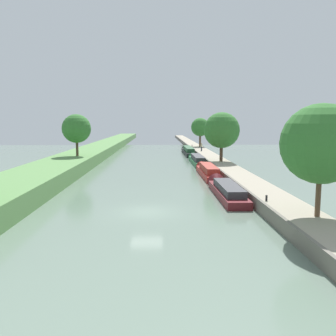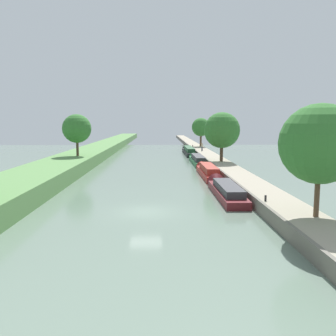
{
  "view_description": "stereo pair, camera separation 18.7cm",
  "coord_description": "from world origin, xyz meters",
  "px_view_note": "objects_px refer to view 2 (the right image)",
  "views": [
    {
      "loc": [
        0.9,
        -26.74,
        6.97
      ],
      "look_at": [
        2.21,
        18.46,
        1.0
      ],
      "focal_mm": 37.46,
      "sensor_mm": 36.0,
      "label": 1
    },
    {
      "loc": [
        1.09,
        -26.74,
        6.97
      ],
      "look_at": [
        2.21,
        18.46,
        1.0
      ],
      "focal_mm": 37.46,
      "sensor_mm": 36.0,
      "label": 2
    }
  ],
  "objects_px": {
    "narrowboat_maroon": "(225,190)",
    "mooring_bollard_near": "(266,198)",
    "narrowboat_red": "(208,171)",
    "person_walking": "(202,147)",
    "mooring_bollard_far": "(193,146)",
    "narrowboat_black": "(189,151)",
    "narrowboat_green": "(197,160)"
  },
  "relations": [
    {
      "from": "narrowboat_black",
      "to": "mooring_bollard_far",
      "type": "xyz_separation_m",
      "value": [
        1.69,
        8.46,
        0.54
      ]
    },
    {
      "from": "mooring_bollard_far",
      "to": "mooring_bollard_near",
      "type": "bearing_deg",
      "value": -90.0
    },
    {
      "from": "narrowboat_green",
      "to": "mooring_bollard_near",
      "type": "distance_m",
      "value": 33.13
    },
    {
      "from": "narrowboat_black",
      "to": "mooring_bollard_near",
      "type": "bearing_deg",
      "value": -88.07
    },
    {
      "from": "narrowboat_green",
      "to": "narrowboat_black",
      "type": "height_order",
      "value": "narrowboat_black"
    },
    {
      "from": "narrowboat_maroon",
      "to": "narrowboat_black",
      "type": "bearing_deg",
      "value": 89.86
    },
    {
      "from": "mooring_bollard_far",
      "to": "narrowboat_maroon",
      "type": "bearing_deg",
      "value": -91.99
    },
    {
      "from": "mooring_bollard_near",
      "to": "narrowboat_maroon",
      "type": "bearing_deg",
      "value": 104.82
    },
    {
      "from": "narrowboat_green",
      "to": "narrowboat_red",
      "type": "bearing_deg",
      "value": -90.67
    },
    {
      "from": "person_walking",
      "to": "mooring_bollard_near",
      "type": "relative_size",
      "value": 3.69
    },
    {
      "from": "narrowboat_green",
      "to": "person_walking",
      "type": "height_order",
      "value": "person_walking"
    },
    {
      "from": "narrowboat_red",
      "to": "person_walking",
      "type": "height_order",
      "value": "person_walking"
    },
    {
      "from": "narrowboat_maroon",
      "to": "narrowboat_red",
      "type": "xyz_separation_m",
      "value": [
        -0.01,
        12.27,
        0.09
      ]
    },
    {
      "from": "narrowboat_green",
      "to": "narrowboat_maroon",
      "type": "bearing_deg",
      "value": -90.34
    },
    {
      "from": "mooring_bollard_near",
      "to": "mooring_bollard_far",
      "type": "height_order",
      "value": "same"
    },
    {
      "from": "narrowboat_maroon",
      "to": "narrowboat_green",
      "type": "height_order",
      "value": "narrowboat_green"
    },
    {
      "from": "narrowboat_maroon",
      "to": "narrowboat_black",
      "type": "xyz_separation_m",
      "value": [
        0.1,
        43.24,
        0.14
      ]
    },
    {
      "from": "narrowboat_maroon",
      "to": "narrowboat_red",
      "type": "relative_size",
      "value": 0.96
    },
    {
      "from": "narrowboat_black",
      "to": "person_walking",
      "type": "bearing_deg",
      "value": -56.89
    },
    {
      "from": "narrowboat_green",
      "to": "narrowboat_black",
      "type": "bearing_deg",
      "value": 90.18
    },
    {
      "from": "narrowboat_maroon",
      "to": "mooring_bollard_far",
      "type": "relative_size",
      "value": 25.82
    },
    {
      "from": "narrowboat_maroon",
      "to": "mooring_bollard_near",
      "type": "distance_m",
      "value": 7.04
    },
    {
      "from": "narrowboat_red",
      "to": "person_walking",
      "type": "xyz_separation_m",
      "value": [
        2.57,
        27.21,
        1.24
      ]
    },
    {
      "from": "narrowboat_red",
      "to": "narrowboat_black",
      "type": "distance_m",
      "value": 30.97
    },
    {
      "from": "person_walking",
      "to": "mooring_bollard_far",
      "type": "relative_size",
      "value": 3.69
    },
    {
      "from": "narrowboat_red",
      "to": "person_walking",
      "type": "relative_size",
      "value": 7.31
    },
    {
      "from": "narrowboat_green",
      "to": "narrowboat_black",
      "type": "relative_size",
      "value": 0.8
    },
    {
      "from": "narrowboat_black",
      "to": "person_walking",
      "type": "relative_size",
      "value": 10.21
    },
    {
      "from": "narrowboat_maroon",
      "to": "person_walking",
      "type": "bearing_deg",
      "value": 86.29
    },
    {
      "from": "narrowboat_red",
      "to": "mooring_bollard_near",
      "type": "distance_m",
      "value": 19.13
    },
    {
      "from": "narrowboat_maroon",
      "to": "narrowboat_red",
      "type": "distance_m",
      "value": 12.27
    },
    {
      "from": "narrowboat_red",
      "to": "mooring_bollard_far",
      "type": "distance_m",
      "value": 39.48
    }
  ]
}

